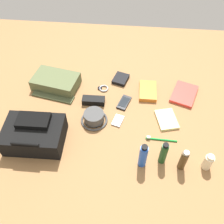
% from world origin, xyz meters
% --- Properties ---
extents(ground_plane, '(2.64, 2.02, 0.02)m').
position_xyz_m(ground_plane, '(0.00, 0.00, -0.01)').
color(ground_plane, olive).
rests_on(ground_plane, ground).
extents(backpack, '(0.32, 0.23, 0.15)m').
position_xyz_m(backpack, '(0.40, 0.21, 0.06)').
color(backpack, black).
rests_on(backpack, ground_plane).
extents(toiletry_pouch, '(0.32, 0.27, 0.08)m').
position_xyz_m(toiletry_pouch, '(0.39, -0.22, 0.04)').
color(toiletry_pouch, '#56603D').
rests_on(toiletry_pouch, ground_plane).
extents(bucket_hat, '(0.16, 0.16, 0.07)m').
position_xyz_m(bucket_hat, '(0.10, 0.04, 0.03)').
color(bucket_hat, '#484848').
rests_on(bucket_hat, ground_plane).
extents(lotion_bottle, '(0.05, 0.05, 0.10)m').
position_xyz_m(lotion_bottle, '(-0.51, 0.29, 0.05)').
color(lotion_bottle, beige).
rests_on(lotion_bottle, ground_plane).
extents(cologne_bottle, '(0.04, 0.04, 0.15)m').
position_xyz_m(cologne_bottle, '(-0.38, 0.30, 0.07)').
color(cologne_bottle, '#473319').
rests_on(cologne_bottle, ground_plane).
extents(shampoo_bottle, '(0.04, 0.04, 0.16)m').
position_xyz_m(shampoo_bottle, '(-0.29, 0.28, 0.08)').
color(shampoo_bottle, '#19471E').
rests_on(shampoo_bottle, ground_plane).
extents(deodorant_spray, '(0.04, 0.04, 0.17)m').
position_xyz_m(deodorant_spray, '(-0.18, 0.30, 0.08)').
color(deodorant_spray, blue).
rests_on(deodorant_spray, ground_plane).
extents(paperback_novel, '(0.20, 0.24, 0.02)m').
position_xyz_m(paperback_novel, '(-0.45, -0.22, 0.01)').
color(paperback_novel, red).
rests_on(paperback_novel, ground_plane).
extents(travel_guidebook, '(0.11, 0.17, 0.03)m').
position_xyz_m(travel_guidebook, '(-0.21, -0.22, 0.01)').
color(travel_guidebook, orange).
rests_on(travel_guidebook, ground_plane).
extents(cell_phone, '(0.09, 0.13, 0.01)m').
position_xyz_m(cell_phone, '(-0.07, -0.11, 0.01)').
color(cell_phone, black).
rests_on(cell_phone, ground_plane).
extents(media_player, '(0.07, 0.10, 0.01)m').
position_xyz_m(media_player, '(-0.04, 0.03, 0.01)').
color(media_player, '#B7B7BC').
rests_on(media_player, ground_plane).
extents(wristwatch, '(0.07, 0.06, 0.01)m').
position_xyz_m(wristwatch, '(0.08, -0.23, 0.01)').
color(wristwatch, '#99999E').
rests_on(wristwatch, ground_plane).
extents(toothbrush, '(0.17, 0.02, 0.02)m').
position_xyz_m(toothbrush, '(-0.28, 0.15, 0.01)').
color(toothbrush, '#198C33').
rests_on(toothbrush, ground_plane).
extents(wallet, '(0.12, 0.13, 0.02)m').
position_xyz_m(wallet, '(-0.03, -0.32, 0.01)').
color(wallet, black).
rests_on(wallet, ground_plane).
extents(notepad, '(0.14, 0.17, 0.02)m').
position_xyz_m(notepad, '(-0.33, 0.00, 0.01)').
color(notepad, beige).
rests_on(notepad, ground_plane).
extents(sunglasses_case, '(0.14, 0.06, 0.04)m').
position_xyz_m(sunglasses_case, '(0.13, -0.10, 0.02)').
color(sunglasses_case, black).
rests_on(sunglasses_case, ground_plane).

